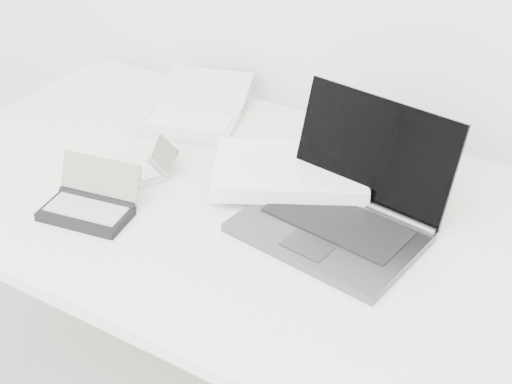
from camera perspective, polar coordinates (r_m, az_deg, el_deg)
The scene contains 5 objects.
desk at distance 1.41m, azimuth 1.89°, elevation -3.18°, with size 1.60×0.80×0.73m.
laptop_large at distance 1.39m, azimuth 4.68°, elevation 0.32°, with size 0.52×0.42×0.22m.
netbook_open_white at distance 1.70m, azimuth -5.01°, elevation 6.22°, with size 0.29×0.33×0.06m.
pda_silver at distance 1.50m, azimuth -8.39°, elevation 1.84°, with size 0.12×0.12×0.07m.
palmtop_charcoal at distance 1.41m, azimuth -13.13°, elevation -0.98°, with size 0.19×0.16×0.09m.
Camera 1 is at (0.54, 0.56, 1.53)m, focal length 50.00 mm.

